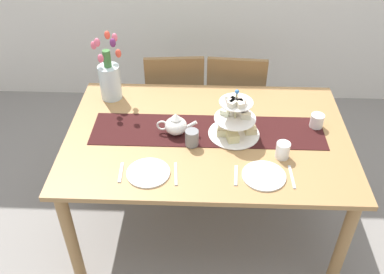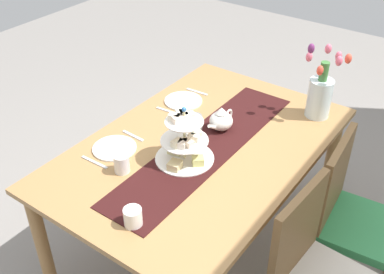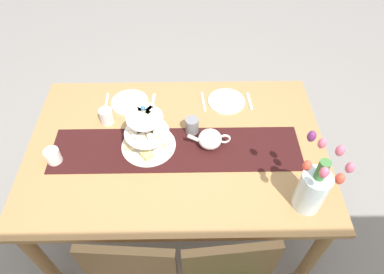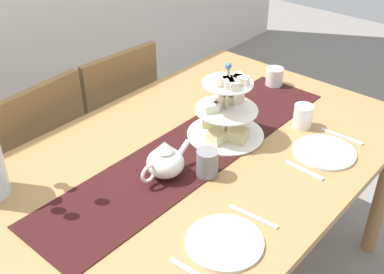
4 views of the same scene
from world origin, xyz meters
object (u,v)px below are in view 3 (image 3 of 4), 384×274
Objects in this scene: dining_table at (177,156)px; knife_right at (106,103)px; knife_left at (203,102)px; mug_grey at (192,125)px; teapot at (210,138)px; tulip_vase at (313,187)px; tiered_cake_stand at (147,134)px; cream_jug at (53,156)px; mug_white_text at (106,116)px; dinner_plate_right at (130,102)px; fork_left at (250,101)px; fork_right at (153,102)px; dinner_plate_left at (226,101)px.

dining_table is 9.76× the size of knife_right.
mug_grey is at bearing 73.03° from knife_left.
teapot is 1.40× the size of knife_right.
tulip_vase reaches higher than dining_table.
tiered_cake_stand reaches higher than knife_left.
tiered_cake_stand is at bearing 23.25° from mug_grey.
dining_table is at bearing -171.68° from cream_jug.
tulip_vase reaches higher than knife_left.
teapot is (-0.34, 0.00, -0.04)m from tiered_cake_stand.
mug_white_text is at bearing -17.76° from teapot.
knife_left is at bearing -132.32° from tiered_cake_stand.
knife_left is 0.74× the size of dinner_plate_right.
tiered_cake_stand reaches higher than fork_left.
fork_left is at bearing -142.28° from dining_table.
fork_left is 1.58× the size of mug_white_text.
mug_white_text is at bearing -28.42° from tulip_vase.
mug_grey reaches higher than mug_white_text.
fork_right is (0.60, 0.00, 0.00)m from fork_left.
dinner_plate_left is 0.60m from dinner_plate_right.
mug_white_text is (0.57, 0.16, 0.04)m from knife_left.
fork_right is (-0.00, -0.35, -0.10)m from tiered_cake_stand.
tulip_vase is at bearing 138.66° from mug_grey.
tulip_vase is at bearing 103.99° from fork_left.
tulip_vase reaches higher than mug_white_text.
knife_left is 1.00× the size of knife_right.
dinner_plate_right is at bearing 0.00° from fork_left.
mug_grey is at bearing 48.09° from dinner_plate_left.
teapot is 0.38m from dinner_plate_left.
dinner_plate_right is at bearing 0.00° from knife_left.
knife_left is at bearing 180.00° from dinner_plate_right.
tiered_cake_stand is at bearing 37.03° from dinner_plate_left.
tiered_cake_stand is (0.15, -0.00, 0.20)m from dining_table.
dining_table is 11.06× the size of fork_right.
cream_jug is (1.28, -0.28, -0.11)m from tulip_vase.
tulip_vase is 1.30m from knife_right.
knife_left is at bearing -106.97° from mug_grey.
fork_left reaches higher than dining_table.
knife_right is 0.59m from mug_grey.
tulip_vase is at bearing 146.02° from knife_right.
dinner_plate_left is 0.75m from knife_right.
dining_table is 0.47m from mug_white_text.
fork_right is at bearing -42.70° from tulip_vase.
knife_right is at bearing 0.00° from fork_right.
fork_left and knife_left have the same top height.
knife_right is 1.79× the size of mug_white_text.
mug_white_text is at bearing 12.57° from dinner_plate_left.
knife_right is 0.17m from mug_white_text.
tiered_cake_stand is at bearing -25.44° from tulip_vase.
mug_white_text is (0.60, -0.19, -0.01)m from teapot.
tulip_vase is (-0.45, 0.37, 0.09)m from teapot.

